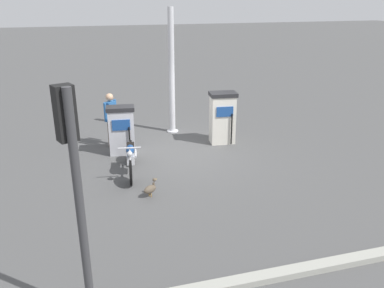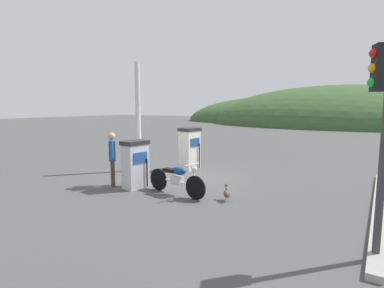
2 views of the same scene
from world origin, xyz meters
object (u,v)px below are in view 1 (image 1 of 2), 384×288
fuel_pump_near (122,130)px  roadside_traffic_light (73,168)px  wandering_duck (150,189)px  canopy_support_pole (172,75)px  motorcycle_near_pump (131,157)px  attendant_person (111,116)px  fuel_pump_far (223,118)px

fuel_pump_near → roadside_traffic_light: bearing=-12.4°
wandering_duck → canopy_support_pole: 5.18m
motorcycle_near_pump → attendant_person: size_ratio=1.22×
fuel_pump_near → canopy_support_pole: (-1.56, 1.98, 1.27)m
canopy_support_pole → roadside_traffic_light: bearing=-23.2°
fuel_pump_far → motorcycle_near_pump: fuel_pump_far is taller
wandering_duck → canopy_support_pole: canopy_support_pole is taller
fuel_pump_far → wandering_duck: size_ratio=3.86×
attendant_person → canopy_support_pole: size_ratio=0.41×
fuel_pump_near → motorcycle_near_pump: 1.53m
attendant_person → roadside_traffic_light: 7.26m
motorcycle_near_pump → fuel_pump_far: bearing=115.2°
roadside_traffic_light → canopy_support_pole: bearing=156.8°
roadside_traffic_light → canopy_support_pole: canopy_support_pole is taller
attendant_person → wandering_duck: (3.72, 0.45, -0.78)m
fuel_pump_far → canopy_support_pole: size_ratio=0.40×
fuel_pump_near → canopy_support_pole: canopy_support_pole is taller
roadside_traffic_light → canopy_support_pole: 8.53m
motorcycle_near_pump → fuel_pump_near: bearing=-179.2°
motorcycle_near_pump → wandering_duck: bearing=8.4°
fuel_pump_near → canopy_support_pole: bearing=128.4°
attendant_person → wandering_duck: size_ratio=3.95×
motorcycle_near_pump → attendant_person: (-2.27, -0.23, 0.50)m
fuel_pump_near → wandering_duck: 3.02m
motorcycle_near_pump → roadside_traffic_light: roadside_traffic_light is taller
attendant_person → fuel_pump_far: bearing=77.6°
canopy_support_pole → fuel_pump_far: bearing=38.7°
motorcycle_near_pump → roadside_traffic_light: bearing=-16.4°
fuel_pump_far → attendant_person: bearing=-102.4°
fuel_pump_near → roadside_traffic_light: (6.27, -1.38, 1.62)m
roadside_traffic_light → attendant_person: bearing=170.6°
fuel_pump_near → motorcycle_near_pump: bearing=0.8°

